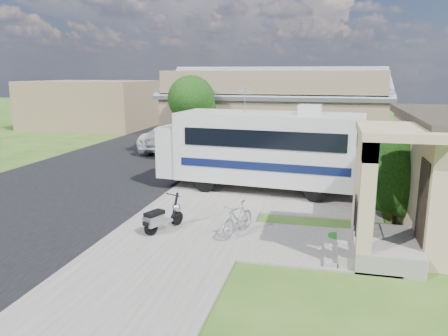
% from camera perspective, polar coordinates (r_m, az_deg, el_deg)
% --- Properties ---
extents(ground, '(120.00, 120.00, 0.00)m').
position_cam_1_polar(ground, '(13.77, -0.41, -7.57)').
color(ground, '#264713').
extents(street_slab, '(9.00, 80.00, 0.02)m').
position_cam_1_polar(street_slab, '(25.37, -11.49, 1.47)').
color(street_slab, black).
rests_on(street_slab, ground).
extents(sidewalk_slab, '(4.00, 80.00, 0.06)m').
position_cam_1_polar(sidewalk_slab, '(23.40, 3.10, 0.84)').
color(sidewalk_slab, '#5C5A52').
rests_on(sidewalk_slab, ground).
extents(driveway_slab, '(7.00, 6.00, 0.05)m').
position_cam_1_polar(driveway_slab, '(17.76, 7.82, -3.00)').
color(driveway_slab, '#5C5A52').
rests_on(driveway_slab, ground).
extents(walk_slab, '(4.00, 3.00, 0.05)m').
position_cam_1_polar(walk_slab, '(12.47, 12.15, -9.92)').
color(walk_slab, '#5C5A52').
rests_on(walk_slab, ground).
extents(warehouse, '(12.50, 8.40, 5.04)m').
position_cam_1_polar(warehouse, '(26.85, 6.82, 6.48)').
color(warehouse, '#78644B').
rests_on(warehouse, ground).
extents(distant_bldg_far, '(10.00, 8.00, 4.00)m').
position_cam_1_polar(distant_bldg_far, '(40.08, -16.81, 7.98)').
color(distant_bldg_far, brown).
rests_on(distant_bldg_far, ground).
extents(distant_bldg_near, '(8.00, 7.00, 3.20)m').
position_cam_1_polar(distant_bldg_near, '(50.06, -7.82, 8.69)').
color(distant_bldg_near, '#78644B').
rests_on(distant_bldg_near, ground).
extents(street_tree_a, '(2.44, 2.40, 4.58)m').
position_cam_1_polar(street_tree_a, '(22.71, -4.03, 8.67)').
color(street_tree_a, black).
rests_on(street_tree_a, ground).
extents(street_tree_b, '(2.44, 2.40, 4.73)m').
position_cam_1_polar(street_tree_b, '(32.37, 1.37, 10.04)').
color(street_tree_b, black).
rests_on(street_tree_b, ground).
extents(street_tree_c, '(2.44, 2.40, 4.42)m').
position_cam_1_polar(street_tree_c, '(41.21, 4.05, 10.11)').
color(street_tree_c, black).
rests_on(street_tree_c, ground).
extents(motorhome, '(8.23, 3.23, 4.12)m').
position_cam_1_polar(motorhome, '(17.54, 4.93, 2.71)').
color(motorhome, '#B8B8B3').
rests_on(motorhome, ground).
extents(shrub, '(2.41, 2.30, 2.96)m').
position_cam_1_polar(shrub, '(14.71, 21.90, -1.03)').
color(shrub, black).
rests_on(shrub, ground).
extents(scooter, '(0.86, 1.50, 1.04)m').
position_cam_1_polar(scooter, '(13.19, -8.16, -6.47)').
color(scooter, black).
rests_on(scooter, ground).
extents(bicycle, '(0.98, 1.68, 0.97)m').
position_cam_1_polar(bicycle, '(12.77, 1.76, -6.88)').
color(bicycle, '#9D9EA4').
rests_on(bicycle, ground).
extents(pickup_truck, '(2.79, 5.98, 1.65)m').
position_cam_1_polar(pickup_truck, '(27.16, -6.46, 4.09)').
color(pickup_truck, silver).
rests_on(pickup_truck, ground).
extents(van, '(3.29, 6.90, 1.94)m').
position_cam_1_polar(van, '(33.80, -3.22, 6.01)').
color(van, silver).
rests_on(van, ground).
extents(garden_hose, '(0.42, 0.42, 0.19)m').
position_cam_1_polar(garden_hose, '(12.88, 14.35, -8.96)').
color(garden_hose, '#125E15').
rests_on(garden_hose, ground).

